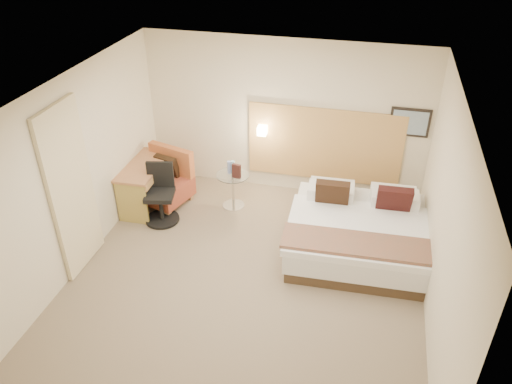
% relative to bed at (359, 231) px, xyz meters
% --- Properties ---
extents(floor, '(4.80, 5.00, 0.02)m').
position_rel_bed_xyz_m(floor, '(-1.46, -0.99, -0.34)').
color(floor, '#786650').
rests_on(floor, ground).
extents(ceiling, '(4.80, 5.00, 0.02)m').
position_rel_bed_xyz_m(ceiling, '(-1.46, -0.99, 2.38)').
color(ceiling, white).
rests_on(ceiling, floor).
extents(wall_back, '(4.80, 0.02, 2.70)m').
position_rel_bed_xyz_m(wall_back, '(-1.46, 1.52, 1.02)').
color(wall_back, beige).
rests_on(wall_back, floor).
extents(wall_front, '(4.80, 0.02, 2.70)m').
position_rel_bed_xyz_m(wall_front, '(-1.46, -3.50, 1.02)').
color(wall_front, beige).
rests_on(wall_front, floor).
extents(wall_left, '(0.02, 5.00, 2.70)m').
position_rel_bed_xyz_m(wall_left, '(-3.87, -0.99, 1.02)').
color(wall_left, beige).
rests_on(wall_left, floor).
extents(wall_right, '(0.02, 5.00, 2.70)m').
position_rel_bed_xyz_m(wall_right, '(0.95, -0.99, 1.02)').
color(wall_right, beige).
rests_on(wall_right, floor).
extents(headboard_panel, '(2.60, 0.04, 1.30)m').
position_rel_bed_xyz_m(headboard_panel, '(-0.76, 1.48, 0.62)').
color(headboard_panel, tan).
rests_on(headboard_panel, wall_back).
extents(art_frame, '(0.62, 0.03, 0.47)m').
position_rel_bed_xyz_m(art_frame, '(0.56, 1.49, 1.17)').
color(art_frame, black).
rests_on(art_frame, wall_back).
extents(art_canvas, '(0.54, 0.01, 0.39)m').
position_rel_bed_xyz_m(art_canvas, '(0.56, 1.47, 1.17)').
color(art_canvas, '#768EA3').
rests_on(art_canvas, wall_back).
extents(lamp_arm, '(0.02, 0.12, 0.02)m').
position_rel_bed_xyz_m(lamp_arm, '(-1.81, 1.43, 0.82)').
color(lamp_arm, white).
rests_on(lamp_arm, wall_back).
extents(lamp_shade, '(0.15, 0.15, 0.15)m').
position_rel_bed_xyz_m(lamp_shade, '(-1.81, 1.37, 0.82)').
color(lamp_shade, '#FEECC6').
rests_on(lamp_shade, wall_back).
extents(curtain, '(0.06, 0.90, 2.42)m').
position_rel_bed_xyz_m(curtain, '(-3.82, -1.24, 0.89)').
color(curtain, beige).
rests_on(curtain, wall_left).
extents(bottle_a, '(0.08, 0.08, 0.22)m').
position_rel_bed_xyz_m(bottle_a, '(-2.21, 0.73, 0.40)').
color(bottle_a, '#879AD1').
rests_on(bottle_a, side_table).
extents(bottle_b, '(0.08, 0.08, 0.22)m').
position_rel_bed_xyz_m(bottle_b, '(-2.16, 0.75, 0.40)').
color(bottle_b, '#95CAE7').
rests_on(bottle_b, side_table).
extents(menu_folder, '(0.15, 0.08, 0.24)m').
position_rel_bed_xyz_m(menu_folder, '(-2.06, 0.62, 0.41)').
color(menu_folder, '#381917').
rests_on(menu_folder, side_table).
extents(bed, '(2.14, 2.09, 1.01)m').
position_rel_bed_xyz_m(bed, '(0.00, 0.00, 0.00)').
color(bed, '#423021').
rests_on(bed, floor).
extents(lounge_chair, '(1.05, 0.98, 0.92)m').
position_rel_bed_xyz_m(lounge_chair, '(-3.35, 0.59, 0.04)').
color(lounge_chair, tan).
rests_on(lounge_chair, floor).
extents(side_table, '(0.63, 0.63, 0.61)m').
position_rel_bed_xyz_m(side_table, '(-2.15, 0.69, 0.01)').
color(side_table, white).
rests_on(side_table, floor).
extents(desk, '(0.60, 1.24, 0.77)m').
position_rel_bed_xyz_m(desk, '(-3.57, 0.40, 0.28)').
color(desk, '#A96B42').
rests_on(desk, floor).
extents(desk_chair, '(0.66, 0.66, 0.98)m').
position_rel_bed_xyz_m(desk_chair, '(-3.16, 0.03, 0.07)').
color(desk_chair, black).
rests_on(desk_chair, floor).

